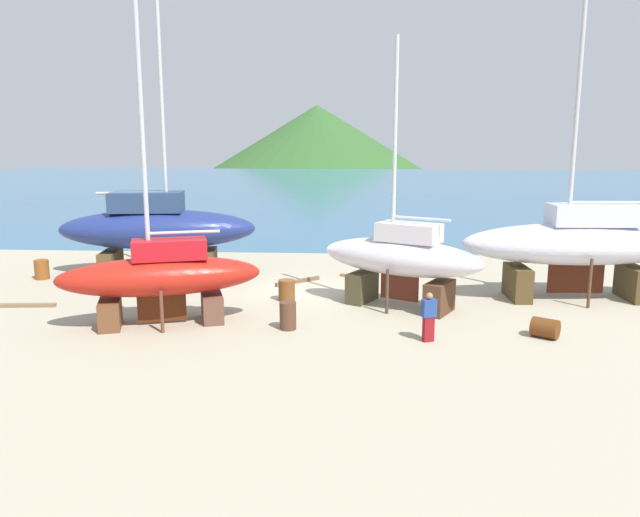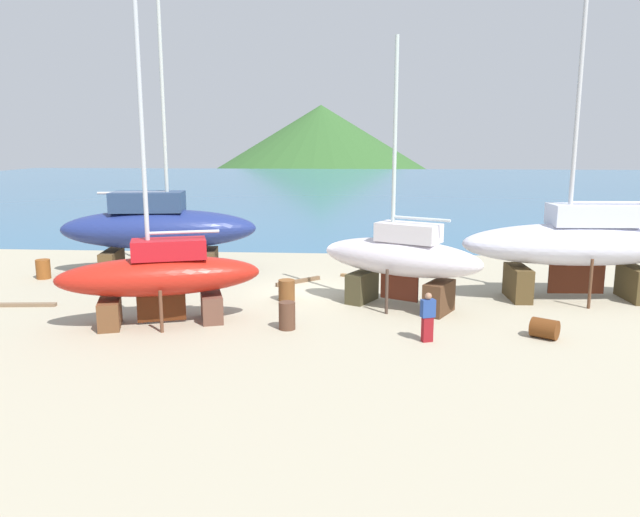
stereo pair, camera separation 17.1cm
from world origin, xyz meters
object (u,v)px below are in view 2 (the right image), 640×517
at_px(worker, 428,317).
at_px(barrel_tipped_left, 43,269).
at_px(barrel_rust_near, 545,328).
at_px(barrel_tar_black, 287,316).
at_px(sailboat_large_starboard, 580,244).
at_px(sailboat_far_slipway, 401,259).
at_px(sailboat_mid_port, 158,227).
at_px(barrel_blue_faded, 287,290).
at_px(sailboat_small_center, 161,276).

distance_m(worker, barrel_tipped_left, 18.66).
height_order(worker, barrel_rust_near, worker).
bearing_deg(worker, barrel_tar_black, 57.67).
relative_size(worker, barrel_rust_near, 1.95).
relative_size(sailboat_large_starboard, barrel_rust_near, 18.42).
relative_size(sailboat_far_slipway, worker, 6.26).
bearing_deg(sailboat_large_starboard, sailboat_mid_port, -14.96).
relative_size(sailboat_mid_port, barrel_blue_faded, 20.18).
bearing_deg(barrel_blue_faded, barrel_tipped_left, 165.13).
distance_m(barrel_tipped_left, barrel_blue_faded, 12.19).
distance_m(sailboat_mid_port, barrel_blue_faded, 8.73).
xyz_separation_m(worker, barrel_tipped_left, (-16.89, 7.91, -0.38)).
bearing_deg(barrel_blue_faded, sailboat_large_starboard, 4.96).
bearing_deg(barrel_tipped_left, sailboat_small_center, -39.96).
bearing_deg(sailboat_mid_port, sailboat_small_center, -78.45).
relative_size(sailboat_far_slipway, barrel_tar_black, 10.61).
relative_size(sailboat_far_slipway, sailboat_mid_port, 0.59).
height_order(sailboat_small_center, worker, sailboat_small_center).
bearing_deg(barrel_rust_near, barrel_blue_faded, 155.08).
height_order(sailboat_small_center, barrel_blue_faded, sailboat_small_center).
distance_m(sailboat_mid_port, barrel_tipped_left, 5.54).
bearing_deg(worker, barrel_rust_near, -100.95).
relative_size(sailboat_large_starboard, barrel_tar_black, 16.02).
height_order(barrel_rust_near, barrel_tar_black, barrel_tar_black).
bearing_deg(sailboat_far_slipway, worker, 127.28).
relative_size(worker, barrel_tipped_left, 1.79).
relative_size(barrel_tipped_left, barrel_blue_faded, 1.07).
xyz_separation_m(sailboat_large_starboard, worker, (-6.53, -5.79, -1.46)).
bearing_deg(barrel_tipped_left, barrel_tar_black, -29.42).
bearing_deg(barrel_blue_faded, sailboat_small_center, -138.91).
bearing_deg(sailboat_small_center, sailboat_large_starboard, 178.04).
relative_size(sailboat_far_slipway, sailboat_large_starboard, 0.66).
bearing_deg(barrel_tipped_left, sailboat_mid_port, 21.62).
xyz_separation_m(sailboat_far_slipway, worker, (0.65, -4.07, -1.08)).
distance_m(sailboat_far_slipway, barrel_tipped_left, 16.75).
relative_size(sailboat_far_slipway, barrel_rust_near, 12.20).
relative_size(sailboat_far_slipway, barrel_tipped_left, 11.19).
height_order(worker, barrel_blue_faded, worker).
xyz_separation_m(sailboat_far_slipway, sailboat_large_starboard, (7.19, 1.72, 0.37)).
distance_m(sailboat_small_center, worker, 9.20).
relative_size(barrel_blue_faded, barrel_tar_black, 0.89).
distance_m(sailboat_far_slipway, worker, 4.26).
distance_m(barrel_rust_near, barrel_tar_black, 8.46).
relative_size(sailboat_far_slipway, barrel_blue_faded, 11.94).
bearing_deg(barrel_tar_black, sailboat_mid_port, 129.82).
distance_m(barrel_tipped_left, barrel_rust_near, 21.97).
distance_m(worker, barrel_blue_faded, 7.01).
distance_m(sailboat_small_center, sailboat_large_starboard, 16.22).
relative_size(sailboat_small_center, barrel_tipped_left, 12.78).
bearing_deg(sailboat_mid_port, sailboat_far_slipway, -34.55).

